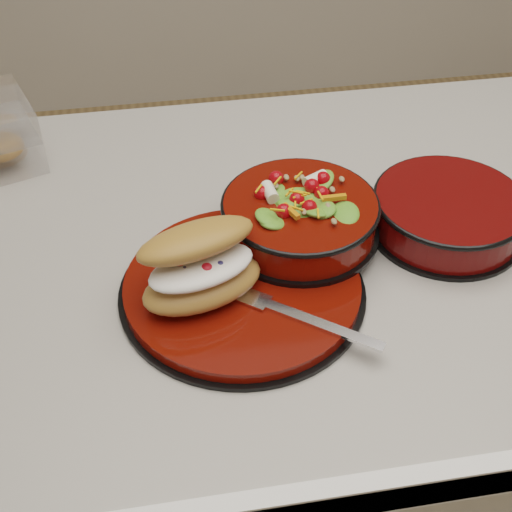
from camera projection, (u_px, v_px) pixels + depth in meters
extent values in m
cube|color=white|center=(279.00, 444.00, 1.24)|extent=(1.16, 0.66, 0.86)
cube|color=#B1ACA2|center=(286.00, 250.00, 0.94)|extent=(1.24, 0.74, 0.04)
cube|color=white|center=(361.00, 495.00, 0.68)|extent=(1.24, 0.02, 0.05)
cylinder|color=black|center=(242.00, 292.00, 0.85)|extent=(0.30, 0.30, 0.01)
cylinder|color=#5E0A03|center=(242.00, 286.00, 0.85)|extent=(0.28, 0.28, 0.01)
torus|color=black|center=(252.00, 288.00, 0.84)|extent=(0.16, 0.16, 0.01)
cylinder|color=black|center=(299.00, 231.00, 0.91)|extent=(0.20, 0.20, 0.01)
cylinder|color=#5E0A03|center=(300.00, 216.00, 0.89)|extent=(0.19, 0.19, 0.04)
torus|color=black|center=(300.00, 205.00, 0.88)|extent=(0.20, 0.20, 0.01)
ellipsoid|color=#397220|center=(300.00, 209.00, 0.88)|extent=(0.16, 0.16, 0.06)
sphere|color=#BC070A|center=(333.00, 182.00, 0.86)|extent=(0.02, 0.02, 0.02)
sphere|color=#BC070A|center=(319.00, 170.00, 0.88)|extent=(0.02, 0.02, 0.02)
sphere|color=#BC070A|center=(295.00, 166.00, 0.89)|extent=(0.02, 0.02, 0.02)
sphere|color=#BC070A|center=(274.00, 174.00, 0.88)|extent=(0.02, 0.02, 0.02)
sphere|color=#BC070A|center=(269.00, 188.00, 0.85)|extent=(0.02, 0.02, 0.02)
sphere|color=#BC070A|center=(283.00, 201.00, 0.83)|extent=(0.02, 0.02, 0.02)
sphere|color=#BC070A|center=(309.00, 205.00, 0.83)|extent=(0.02, 0.02, 0.02)
sphere|color=#BC070A|center=(330.00, 196.00, 0.84)|extent=(0.02, 0.02, 0.02)
cylinder|color=silver|center=(316.00, 167.00, 0.89)|extent=(0.03, 0.03, 0.02)
cylinder|color=silver|center=(270.00, 180.00, 0.87)|extent=(0.03, 0.03, 0.02)
cube|color=orange|center=(292.00, 199.00, 0.84)|extent=(0.03, 0.03, 0.01)
cube|color=orange|center=(335.00, 185.00, 0.86)|extent=(0.03, 0.02, 0.01)
ellipsoid|color=#B36C36|center=(203.00, 284.00, 0.81)|extent=(0.16, 0.12, 0.04)
ellipsoid|color=white|center=(201.00, 267.00, 0.79)|extent=(0.14, 0.10, 0.02)
ellipsoid|color=#B36C36|center=(198.00, 240.00, 0.79)|extent=(0.15, 0.11, 0.03)
sphere|color=red|center=(181.00, 266.00, 0.79)|extent=(0.02, 0.02, 0.02)
sphere|color=red|center=(207.00, 269.00, 0.78)|extent=(0.02, 0.02, 0.02)
sphere|color=#191947|center=(193.00, 261.00, 0.79)|extent=(0.01, 0.01, 0.01)
sphere|color=#191947|center=(212.00, 261.00, 0.79)|extent=(0.01, 0.01, 0.01)
sphere|color=#191947|center=(201.00, 266.00, 0.79)|extent=(0.01, 0.01, 0.01)
sphere|color=#191947|center=(220.00, 265.00, 0.79)|extent=(0.01, 0.01, 0.01)
sphere|color=#191947|center=(185.00, 270.00, 0.78)|extent=(0.01, 0.01, 0.01)
cube|color=silver|center=(322.00, 325.00, 0.79)|extent=(0.12, 0.10, 0.00)
cube|color=silver|center=(251.00, 297.00, 0.82)|extent=(0.05, 0.05, 0.00)
cylinder|color=black|center=(444.00, 228.00, 0.94)|extent=(0.20, 0.20, 0.01)
cylinder|color=#4F0605|center=(448.00, 212.00, 0.92)|extent=(0.19, 0.19, 0.05)
torus|color=black|center=(451.00, 200.00, 0.91)|extent=(0.20, 0.20, 0.01)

